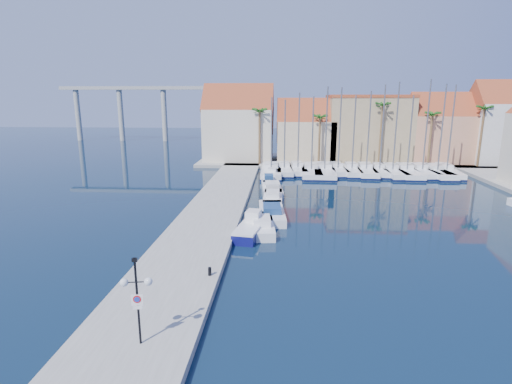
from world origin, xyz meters
TOP-DOWN VIEW (x-y plane):
  - ground at (0.00, 0.00)m, footprint 260.00×260.00m
  - quay_west at (-9.00, 13.50)m, footprint 6.00×77.00m
  - shore_north at (10.00, 48.00)m, footprint 54.00×16.00m
  - lamp_post at (-8.49, -9.38)m, footprint 1.42×0.54m
  - bollard at (-6.60, -2.05)m, footprint 0.22×0.22m
  - fishing_boat at (-4.71, 7.23)m, footprint 2.73×5.70m
  - motorboat_west_0 at (-3.87, 8.45)m, footprint 2.70×6.73m
  - motorboat_west_1 at (-3.08, 12.48)m, footprint 2.95×7.58m
  - motorboat_west_2 at (-3.11, 18.51)m, footprint 2.08×6.45m
  - motorboat_west_3 at (-3.37, 23.26)m, footprint 2.95×7.32m
  - motorboat_west_4 at (-3.93, 28.11)m, footprint 1.97×5.20m
  - motorboat_west_5 at (-3.54, 33.05)m, footprint 2.16×5.59m
  - sailboat_0 at (-3.79, 35.16)m, footprint 3.23×11.58m
  - sailboat_1 at (-1.82, 36.16)m, footprint 2.85×9.33m
  - sailboat_2 at (0.27, 36.68)m, footprint 3.09×9.08m
  - sailboat_3 at (2.31, 35.30)m, footprint 3.18×11.27m
  - sailboat_4 at (4.36, 35.65)m, footprint 3.91×12.14m
  - sailboat_5 at (6.43, 36.49)m, footprint 2.99×8.78m
  - sailboat_6 at (8.57, 36.31)m, footprint 2.61×9.11m
  - sailboat_7 at (10.72, 36.21)m, footprint 3.19×10.27m
  - sailboat_8 at (12.71, 36.12)m, footprint 2.97×8.69m
  - sailboat_9 at (14.45, 35.68)m, footprint 3.35×10.41m
  - sailboat_10 at (16.66, 35.81)m, footprint 3.12×10.92m
  - sailboat_11 at (18.99, 36.19)m, footprint 3.28×9.99m
  - sailboat_12 at (21.01, 35.61)m, footprint 3.03×10.36m
  - sailboat_13 at (22.73, 36.39)m, footprint 3.67×10.74m
  - building_0 at (-10.00, 47.00)m, footprint 12.30×9.00m
  - building_1 at (2.00, 47.00)m, footprint 10.30×8.00m
  - building_2 at (13.00, 48.00)m, footprint 14.20×10.20m
  - building_3 at (25.00, 47.00)m, footprint 10.30×8.00m
  - building_4 at (34.00, 46.00)m, footprint 8.30×8.00m
  - palm_0 at (-6.00, 42.00)m, footprint 2.60×2.60m
  - palm_1 at (4.00, 42.00)m, footprint 2.60×2.60m
  - palm_2 at (14.00, 42.00)m, footprint 2.60×2.60m
  - palm_3 at (22.00, 42.00)m, footprint 2.60×2.60m
  - palm_4 at (30.00, 42.00)m, footprint 2.60×2.60m
  - viaduct at (-39.07, 82.00)m, footprint 48.00×2.20m

SIDE VIEW (x-z plane):
  - ground at x=0.00m, z-range 0.00..0.00m
  - quay_west at x=-9.00m, z-range 0.00..0.50m
  - shore_north at x=10.00m, z-range 0.00..0.50m
  - motorboat_west_2 at x=-3.11m, z-range -0.19..1.21m
  - motorboat_west_0 at x=-3.87m, z-range -0.19..1.21m
  - motorboat_west_1 at x=-3.08m, z-range -0.19..1.21m
  - motorboat_west_3 at x=-3.37m, z-range -0.19..1.21m
  - motorboat_west_4 at x=-3.93m, z-range -0.19..1.21m
  - motorboat_west_5 at x=-3.54m, z-range -0.19..1.21m
  - sailboat_0 at x=-3.79m, z-range -5.22..6.34m
  - sailboat_3 at x=2.31m, z-range -5.28..6.40m
  - sailboat_10 at x=16.66m, z-range -5.35..6.48m
  - sailboat_4 at x=4.36m, z-range -5.97..7.11m
  - sailboat_1 at x=-1.82m, z-range -5.03..6.19m
  - sailboat_7 at x=10.72m, z-range -5.65..6.81m
  - sailboat_13 at x=22.73m, z-range -6.08..7.26m
  - sailboat_6 at x=8.57m, z-range -5.34..6.52m
  - sailboat_12 at x=21.01m, z-range -6.12..7.31m
  - sailboat_9 at x=14.45m, z-range -6.27..7.46m
  - sailboat_2 at x=0.27m, z-range -5.52..6.72m
  - sailboat_11 at x=18.99m, z-range -6.45..7.67m
  - sailboat_5 at x=6.43m, z-range -5.89..7.12m
  - sailboat_8 at x=12.71m, z-range -6.05..7.31m
  - fishing_boat at x=-4.71m, z-range -0.32..1.59m
  - bollard at x=-6.60m, z-range 0.50..1.04m
  - lamp_post at x=-8.49m, z-range 1.16..5.38m
  - building_1 at x=2.00m, z-range -0.20..10.80m
  - building_3 at x=25.00m, z-range -0.14..11.86m
  - building_2 at x=13.00m, z-range 0.51..12.01m
  - building_0 at x=-10.00m, z-range -0.23..13.27m
  - building_4 at x=34.00m, z-range -0.03..13.97m
  - palm_1 at x=4.00m, z-range 3.56..12.71m
  - palm_3 at x=22.00m, z-range 3.78..13.43m
  - palm_0 at x=-6.00m, z-range 4.00..14.15m
  - palm_4 at x=30.00m, z-range 4.22..14.87m
  - palm_2 at x=14.00m, z-range 4.44..15.59m
  - viaduct at x=-39.07m, z-range 3.02..17.47m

